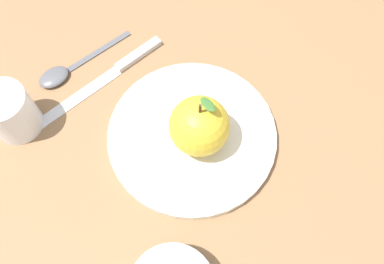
% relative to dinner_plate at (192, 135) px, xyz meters
% --- Properties ---
extents(ground_plane, '(2.40, 2.40, 0.00)m').
position_rel_dinner_plate_xyz_m(ground_plane, '(-0.02, 0.01, -0.01)').
color(ground_plane, olive).
extents(dinner_plate, '(0.24, 0.24, 0.01)m').
position_rel_dinner_plate_xyz_m(dinner_plate, '(0.00, 0.00, 0.00)').
color(dinner_plate, silver).
rests_on(dinner_plate, ground_plane).
extents(apple, '(0.08, 0.08, 0.10)m').
position_rel_dinner_plate_xyz_m(apple, '(0.01, -0.01, 0.05)').
color(apple, gold).
rests_on(apple, dinner_plate).
extents(cup, '(0.07, 0.07, 0.07)m').
position_rel_dinner_plate_xyz_m(cup, '(-0.22, 0.12, 0.03)').
color(cup, white).
rests_on(cup, ground_plane).
extents(knife, '(0.22, 0.09, 0.01)m').
position_rel_dinner_plate_xyz_m(knife, '(-0.07, 0.15, -0.01)').
color(knife, silver).
rests_on(knife, ground_plane).
extents(spoon, '(0.16, 0.07, 0.01)m').
position_rel_dinner_plate_xyz_m(spoon, '(-0.14, 0.18, -0.00)').
color(spoon, '#59595E').
rests_on(spoon, ground_plane).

